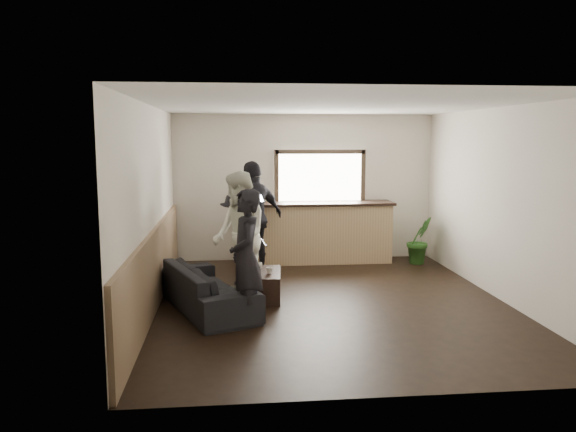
{
  "coord_description": "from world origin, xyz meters",
  "views": [
    {
      "loc": [
        -1.41,
        -7.73,
        2.35
      ],
      "look_at": [
        -0.58,
        0.4,
        1.21
      ],
      "focal_mm": 35.0,
      "sensor_mm": 36.0,
      "label": 1
    }
  ],
  "objects": [
    {
      "name": "bar_counter",
      "position": [
        0.3,
        2.7,
        0.64
      ],
      "size": [
        2.7,
        0.68,
        2.13
      ],
      "color": "tan",
      "rests_on": "ground"
    },
    {
      "name": "cup_a",
      "position": [
        -1.02,
        0.5,
        0.45
      ],
      "size": [
        0.17,
        0.17,
        0.1
      ],
      "primitive_type": "imported",
      "rotation": [
        0.0,
        0.0,
        5.7
      ],
      "color": "silver",
      "rests_on": "coffee_table"
    },
    {
      "name": "room_shell",
      "position": [
        -0.74,
        0.0,
        1.47
      ],
      "size": [
        5.01,
        6.01,
        2.8
      ],
      "color": "silver",
      "rests_on": "ground"
    },
    {
      "name": "person_c",
      "position": [
        -1.3,
        1.09,
        0.75
      ],
      "size": [
        0.59,
        0.99,
        1.51
      ],
      "rotation": [
        0.0,
        0.0,
        -1.6
      ],
      "color": "black",
      "rests_on": "ground"
    },
    {
      "name": "cup_b",
      "position": [
        -0.87,
        0.19,
        0.45
      ],
      "size": [
        0.14,
        0.14,
        0.09
      ],
      "primitive_type": "imported",
      "rotation": [
        0.0,
        0.0,
        5.39
      ],
      "color": "silver",
      "rests_on": "coffee_table"
    },
    {
      "name": "person_a",
      "position": [
        -1.23,
        -0.83,
        0.86
      ],
      "size": [
        0.49,
        0.65,
        1.73
      ],
      "rotation": [
        0.0,
        0.0,
        -1.51
      ],
      "color": "black",
      "rests_on": "ground"
    },
    {
      "name": "potted_plant",
      "position": [
        2.11,
        2.35,
        0.45
      ],
      "size": [
        0.6,
        0.54,
        0.89
      ],
      "primitive_type": "imported",
      "rotation": [
        0.0,
        0.0,
        0.35
      ],
      "color": "#2D6623",
      "rests_on": "ground"
    },
    {
      "name": "person_d",
      "position": [
        -1.02,
        1.96,
        0.98
      ],
      "size": [
        1.23,
        1.01,
        1.96
      ],
      "rotation": [
        0.0,
        0.0,
        -2.59
      ],
      "color": "black",
      "rests_on": "ground"
    },
    {
      "name": "sofa",
      "position": [
        -1.75,
        -0.13,
        0.3
      ],
      "size": [
        1.51,
        2.23,
        0.61
      ],
      "primitive_type": "imported",
      "rotation": [
        0.0,
        0.0,
        1.94
      ],
      "color": "black",
      "rests_on": "ground"
    },
    {
      "name": "ground",
      "position": [
        0.0,
        0.0,
        0.0
      ],
      "size": [
        5.0,
        6.0,
        0.01
      ],
      "primitive_type": "cube",
      "color": "black"
    },
    {
      "name": "coffee_table",
      "position": [
        -0.95,
        0.32,
        0.2
      ],
      "size": [
        0.58,
        0.94,
        0.4
      ],
      "primitive_type": "cube",
      "rotation": [
        0.0,
        0.0,
        -0.09
      ],
      "color": "black",
      "rests_on": "ground"
    },
    {
      "name": "person_b",
      "position": [
        -1.3,
        0.35,
        0.94
      ],
      "size": [
        0.94,
        1.08,
        1.88
      ],
      "rotation": [
        0.0,
        0.0,
        -1.29
      ],
      "color": "silver",
      "rests_on": "ground"
    }
  ]
}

